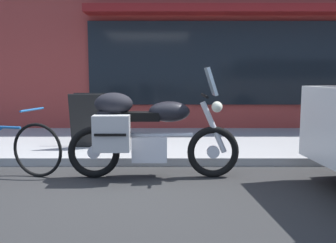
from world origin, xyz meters
TOP-DOWN VIEW (x-y plane):
  - ground_plane at (0.00, 0.00)m, footprint 80.00×80.00m
  - touring_motorcycle at (0.32, 0.46)m, footprint 2.19×0.68m
  - parked_bicycle at (-1.56, 0.65)m, footprint 1.71×0.60m
  - sandwich_board_sign at (-0.69, 1.93)m, footprint 0.55×0.40m

SIDE VIEW (x-z plane):
  - ground_plane at x=0.00m, z-range 0.00..0.00m
  - parked_bicycle at x=-1.56m, z-range -0.09..0.85m
  - sandwich_board_sign at x=-0.69m, z-range 0.12..1.01m
  - touring_motorcycle at x=0.32m, z-range -0.09..1.31m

